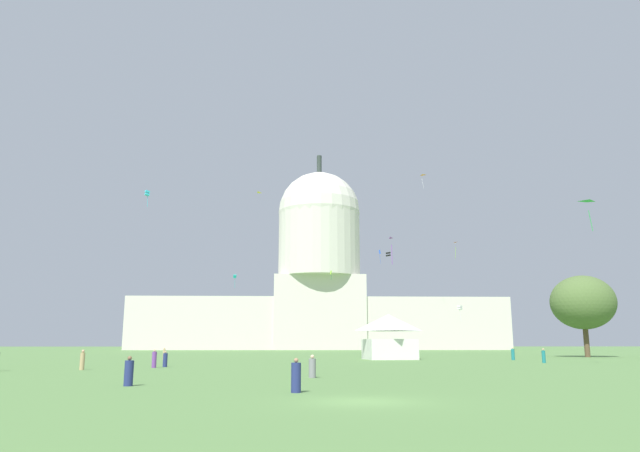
% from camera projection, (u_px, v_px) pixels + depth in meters
% --- Properties ---
extents(ground_plane, '(800.00, 800.00, 0.00)m').
position_uv_depth(ground_plane, '(365.00, 401.00, 22.90)').
color(ground_plane, '#567F42').
extents(capitol_building, '(132.17, 29.91, 71.44)m').
position_uv_depth(capitol_building, '(319.00, 279.00, 209.52)').
color(capitol_building, beige).
rests_on(capitol_building, ground_plane).
extents(event_tent, '(7.71, 7.37, 6.33)m').
position_uv_depth(event_tent, '(389.00, 336.00, 82.90)').
color(event_tent, white).
rests_on(event_tent, ground_plane).
extents(tree_east_near, '(10.84, 9.39, 13.50)m').
position_uv_depth(tree_east_near, '(583.00, 302.00, 97.61)').
color(tree_east_near, brown).
rests_on(tree_east_near, ground_plane).
extents(person_purple_aisle_center, '(0.49, 0.49, 1.69)m').
position_uv_depth(person_purple_aisle_center, '(154.00, 359.00, 54.36)').
color(person_purple_aisle_center, '#703D93').
rests_on(person_purple_aisle_center, ground_plane).
extents(person_navy_mid_left, '(0.63, 0.63, 1.57)m').
position_uv_depth(person_navy_mid_left, '(296.00, 377.00, 27.06)').
color(person_navy_mid_left, navy).
rests_on(person_navy_mid_left, ground_plane).
extents(person_navy_near_tent, '(0.67, 0.67, 1.58)m').
position_uv_depth(person_navy_near_tent, '(129.00, 373.00, 31.22)').
color(person_navy_near_tent, navy).
rests_on(person_navy_near_tent, ground_plane).
extents(person_teal_edge_west, '(0.51, 0.51, 1.72)m').
position_uv_depth(person_teal_edge_west, '(513.00, 354.00, 79.32)').
color(person_teal_edge_west, '#1E757A').
rests_on(person_teal_edge_west, ground_plane).
extents(person_teal_near_tree_west, '(0.48, 0.48, 1.66)m').
position_uv_depth(person_teal_near_tree_west, '(544.00, 356.00, 67.68)').
color(person_teal_near_tree_west, '#1E757A').
rests_on(person_teal_near_tree_west, ground_plane).
extents(person_tan_near_tree_east, '(0.47, 0.47, 1.63)m').
position_uv_depth(person_tan_near_tree_east, '(164.00, 354.00, 79.68)').
color(person_tan_near_tree_east, tan).
rests_on(person_tan_near_tree_east, ground_plane).
extents(person_navy_front_center, '(0.59, 0.59, 1.52)m').
position_uv_depth(person_navy_front_center, '(165.00, 360.00, 56.20)').
color(person_navy_front_center, navy).
rests_on(person_navy_front_center, ground_plane).
extents(person_grey_mid_right, '(0.61, 0.61, 1.50)m').
position_uv_depth(person_grey_mid_right, '(312.00, 368.00, 38.68)').
color(person_grey_mid_right, gray).
rests_on(person_grey_mid_right, ground_plane).
extents(person_tan_front_right, '(0.53, 0.53, 1.71)m').
position_uv_depth(person_tan_front_right, '(82.00, 361.00, 49.99)').
color(person_tan_front_right, tan).
rests_on(person_tan_front_right, ground_plane).
extents(kite_violet_low, '(0.70, 1.45, 3.56)m').
position_uv_depth(kite_violet_low, '(393.00, 242.00, 82.72)').
color(kite_violet_low, purple).
extents(kite_white_low, '(1.20, 1.20, 3.39)m').
position_uv_depth(kite_white_low, '(460.00, 308.00, 127.21)').
color(kite_white_low, white).
extents(kite_lime_mid, '(0.63, 0.54, 2.83)m').
position_uv_depth(kite_lime_mid, '(331.00, 273.00, 172.15)').
color(kite_lime_mid, '#8CD133').
extents(kite_yellow_mid, '(1.23, 1.56, 0.23)m').
position_uv_depth(kite_yellow_mid, '(257.00, 195.00, 128.03)').
color(kite_yellow_mid, yellow).
extents(kite_black_mid, '(1.04, 1.02, 1.00)m').
position_uv_depth(kite_black_mid, '(388.00, 254.00, 123.69)').
color(kite_black_mid, black).
extents(kite_blue_mid, '(0.60, 0.52, 4.36)m').
position_uv_depth(kite_blue_mid, '(380.00, 254.00, 176.32)').
color(kite_blue_mid, blue).
extents(kite_orange_high, '(1.70, 1.55, 4.23)m').
position_uv_depth(kite_orange_high, '(422.00, 176.00, 182.54)').
color(kite_orange_high, orange).
extents(kite_green_low, '(1.51, 0.84, 3.11)m').
position_uv_depth(kite_green_low, '(590.00, 204.00, 61.47)').
color(kite_green_low, green).
extents(kite_cyan_mid, '(1.20, 1.18, 3.46)m').
position_uv_depth(kite_cyan_mid, '(147.00, 193.00, 118.20)').
color(kite_cyan_mid, '#33BCDB').
extents(kite_pink_mid, '(0.77, 1.78, 3.85)m').
position_uv_depth(kite_pink_mid, '(454.00, 244.00, 139.19)').
color(kite_pink_mid, pink).
extents(kite_turquoise_mid, '(0.88, 0.96, 4.01)m').
position_uv_depth(kite_turquoise_mid, '(235.00, 276.00, 170.85)').
color(kite_turquoise_mid, teal).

